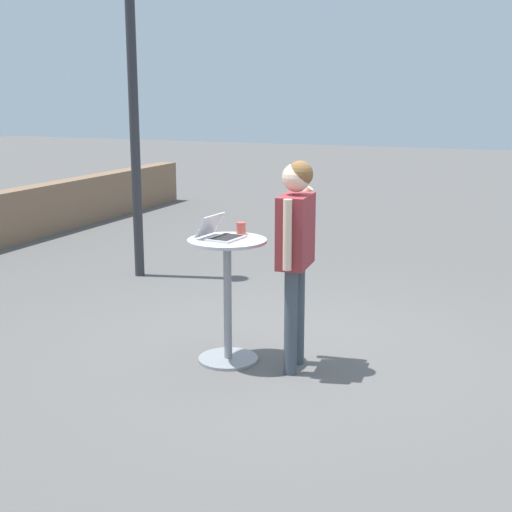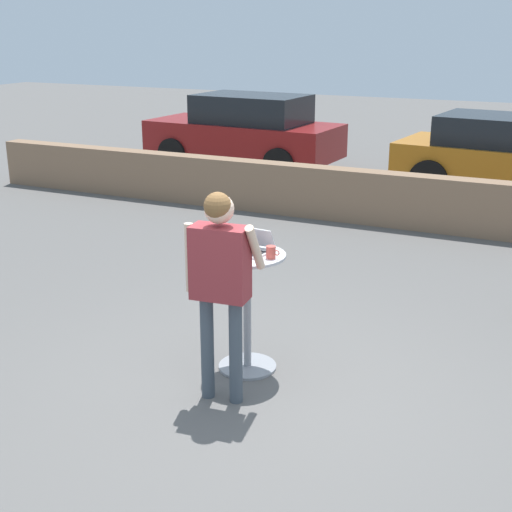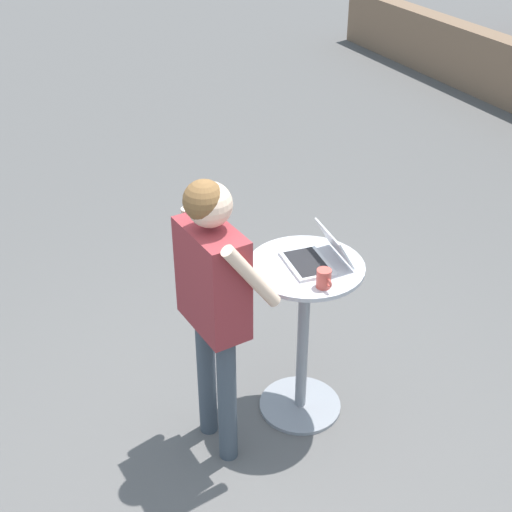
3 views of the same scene
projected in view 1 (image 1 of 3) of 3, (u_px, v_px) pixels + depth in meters
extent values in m
plane|color=#5B5956|center=(288.00, 355.00, 6.39)|extent=(50.00, 50.00, 0.00)
cylinder|color=gray|center=(228.00, 359.00, 6.27)|extent=(0.53, 0.53, 0.03)
cylinder|color=gray|center=(228.00, 301.00, 6.15)|extent=(0.07, 0.07, 1.04)
cylinder|color=#B7B7BC|center=(227.00, 241.00, 6.03)|extent=(0.68, 0.68, 0.02)
cube|color=silver|center=(226.00, 238.00, 6.03)|extent=(0.35, 0.26, 0.02)
cube|color=black|center=(226.00, 237.00, 6.03)|extent=(0.31, 0.21, 0.00)
cube|color=silver|center=(210.00, 225.00, 6.09)|extent=(0.34, 0.15, 0.19)
cube|color=white|center=(210.00, 225.00, 6.08)|extent=(0.31, 0.13, 0.16)
cylinder|color=#C14C42|center=(241.00, 228.00, 6.22)|extent=(0.08, 0.08, 0.11)
torus|color=#C14C42|center=(244.00, 227.00, 6.27)|extent=(0.05, 0.01, 0.05)
cylinder|color=#424C56|center=(291.00, 322.00, 5.88)|extent=(0.11, 0.11, 0.90)
cylinder|color=#424C56|center=(298.00, 314.00, 6.11)|extent=(0.11, 0.11, 0.90)
cube|color=maroon|center=(296.00, 231.00, 5.83)|extent=(0.47, 0.27, 0.59)
sphere|color=beige|center=(296.00, 177.00, 5.73)|extent=(0.23, 0.23, 0.23)
sphere|color=brown|center=(300.00, 174.00, 5.71)|extent=(0.22, 0.22, 0.22)
cylinder|color=beige|center=(287.00, 235.00, 5.58)|extent=(0.07, 0.07, 0.56)
cylinder|color=beige|center=(294.00, 210.00, 6.07)|extent=(0.10, 0.34, 0.43)
cylinder|color=#2D2D33|center=(135.00, 133.00, 8.77)|extent=(0.12, 0.12, 3.62)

